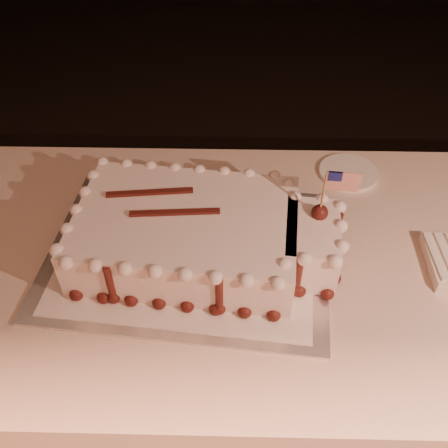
{
  "coord_description": "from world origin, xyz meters",
  "views": [
    {
      "loc": [
        -0.19,
        -0.14,
        1.58
      ],
      "look_at": [
        -0.2,
        0.61,
        0.85
      ],
      "focal_mm": 40.0,
      "sensor_mm": 36.0,
      "label": 1
    }
  ],
  "objects_px": {
    "banquet_table": "(297,348)",
    "sheet_cake": "(202,235)",
    "side_plate": "(348,173)",
    "cake_board": "(188,252)"
  },
  "relations": [
    {
      "from": "banquet_table",
      "to": "cake_board",
      "type": "relative_size",
      "value": 3.89
    },
    {
      "from": "cake_board",
      "to": "side_plate",
      "type": "bearing_deg",
      "value": 41.8
    },
    {
      "from": "cake_board",
      "to": "side_plate",
      "type": "xyz_separation_m",
      "value": [
        0.4,
        0.29,
        0.0
      ]
    },
    {
      "from": "banquet_table",
      "to": "sheet_cake",
      "type": "bearing_deg",
      "value": 179.51
    },
    {
      "from": "sheet_cake",
      "to": "side_plate",
      "type": "xyz_separation_m",
      "value": [
        0.37,
        0.29,
        -0.06
      ]
    },
    {
      "from": "banquet_table",
      "to": "side_plate",
      "type": "bearing_deg",
      "value": 68.03
    },
    {
      "from": "banquet_table",
      "to": "sheet_cake",
      "type": "height_order",
      "value": "sheet_cake"
    },
    {
      "from": "banquet_table",
      "to": "sheet_cake",
      "type": "xyz_separation_m",
      "value": [
        -0.25,
        0.0,
        0.44
      ]
    },
    {
      "from": "cake_board",
      "to": "sheet_cake",
      "type": "bearing_deg",
      "value": 0.49
    },
    {
      "from": "side_plate",
      "to": "banquet_table",
      "type": "bearing_deg",
      "value": -111.97
    }
  ]
}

